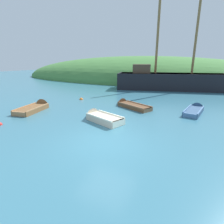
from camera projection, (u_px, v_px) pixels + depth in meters
The scene contains 9 objects.
ground_plane at pixel (106, 142), 8.18m from camera, with size 120.00×120.00×0.00m, color teal.
shore_hill at pixel (136, 79), 36.07m from camera, with size 54.68×21.69×9.11m, color #477F3D.
sailing_ship at pixel (169, 83), 23.03m from camera, with size 16.16×7.02×12.26m.
rowboat_outer_left at pixel (195, 111), 12.91m from camera, with size 1.41×3.33×0.91m.
rowboat_center at pixel (37, 108), 13.59m from camera, with size 1.83×3.45×1.15m.
rowboat_far at pixel (100, 118), 11.09m from camera, with size 3.14×1.99×1.03m.
rowboat_near_dock at pixel (129, 106), 14.40m from camera, with size 3.63×2.49×0.97m.
buoy_orange at pixel (81, 100), 17.14m from camera, with size 0.36×0.36×0.36m, color orange.
buoy_red at pixel (0, 125), 10.33m from camera, with size 0.31×0.31×0.31m, color red.
Camera 1 is at (3.50, -6.62, 3.59)m, focal length 28.35 mm.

